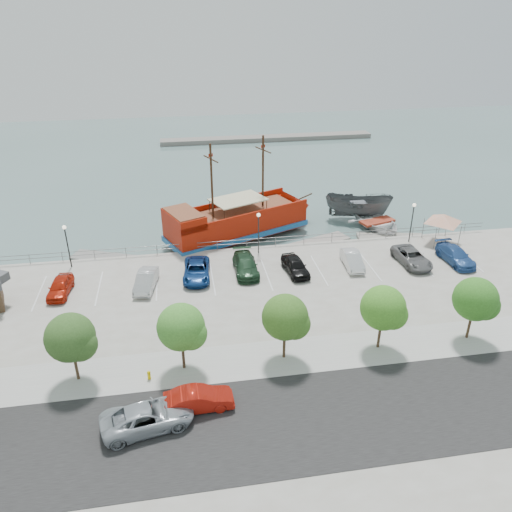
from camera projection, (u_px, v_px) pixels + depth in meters
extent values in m
plane|color=#4E6C67|center=(271.00, 295.00, 44.68)|extent=(160.00, 160.00, 0.00)
cube|color=gray|center=(347.00, 496.00, 26.06)|extent=(100.00, 58.00, 1.20)
cube|color=black|center=(321.00, 417.00, 30.17)|extent=(100.00, 8.00, 0.04)
cube|color=#9E9E9E|center=(298.00, 355.00, 35.44)|extent=(100.00, 4.00, 0.05)
cylinder|color=slate|center=(256.00, 239.00, 50.65)|extent=(50.00, 0.06, 0.06)
cylinder|color=slate|center=(256.00, 242.00, 50.83)|extent=(50.00, 0.06, 0.06)
cube|color=gray|center=(267.00, 138.00, 94.27)|extent=(40.00, 3.00, 0.80)
cube|color=#9F1704|center=(237.00, 223.00, 54.56)|extent=(16.09, 10.59, 2.51)
cube|color=#1B5B9C|center=(237.00, 230.00, 54.93)|extent=(16.47, 10.97, 0.58)
cone|color=#9F1704|center=(299.00, 207.00, 58.68)|extent=(4.68, 5.48, 4.63)
cube|color=#9F1704|center=(184.00, 219.00, 50.64)|extent=(4.58, 5.58, 1.35)
cube|color=brown|center=(183.00, 212.00, 50.31)|extent=(4.25, 5.15, 0.12)
cube|color=brown|center=(241.00, 211.00, 54.20)|extent=(13.20, 8.90, 0.14)
cube|color=#9F1704|center=(226.00, 203.00, 55.57)|extent=(14.24, 6.34, 0.68)
cube|color=#9F1704|center=(248.00, 216.00, 52.11)|extent=(14.24, 6.34, 0.68)
cylinder|color=#382111|center=(263.00, 172.00, 53.83)|extent=(0.30, 0.30, 7.91)
cylinder|color=#382111|center=(212.00, 182.00, 50.79)|extent=(0.30, 0.30, 7.91)
cylinder|color=#382111|center=(263.00, 150.00, 52.73)|extent=(1.28, 2.71, 0.14)
cylinder|color=#382111|center=(211.00, 159.00, 49.69)|extent=(1.28, 2.71, 0.14)
cube|color=beige|center=(238.00, 199.00, 53.42)|extent=(6.60, 5.60, 0.12)
cylinder|color=#382111|center=(304.00, 197.00, 58.48)|extent=(2.27, 1.10, 0.57)
imported|color=#4B4E4F|center=(358.00, 208.00, 59.35)|extent=(8.38, 5.62, 3.04)
imported|color=silver|center=(377.00, 224.00, 57.07)|extent=(6.60, 7.93, 1.41)
cube|color=gray|center=(108.00, 259.00, 50.47)|extent=(7.73, 4.84, 0.43)
cube|color=gray|center=(316.00, 244.00, 53.65)|extent=(7.95, 4.75, 0.44)
cube|color=gray|center=(391.00, 238.00, 54.90)|extent=(7.50, 3.37, 0.41)
cylinder|color=slate|center=(423.00, 228.00, 52.71)|extent=(0.07, 0.07, 2.25)
cylinder|color=slate|center=(447.00, 226.00, 53.08)|extent=(0.07, 0.07, 2.25)
cylinder|color=slate|center=(435.00, 238.00, 50.37)|extent=(0.07, 0.07, 2.25)
cylinder|color=slate|center=(460.00, 236.00, 50.74)|extent=(0.07, 0.07, 2.25)
pyramid|color=silver|center=(444.00, 214.00, 50.82)|extent=(4.32, 4.32, 0.92)
imported|color=#9CA4AB|center=(148.00, 417.00, 29.21)|extent=(5.80, 3.52, 1.50)
imported|color=#B0190D|center=(199.00, 399.00, 30.56)|extent=(4.35, 1.65, 1.42)
cylinder|color=#DCBC00|center=(149.00, 376.00, 33.11)|extent=(0.22, 0.22, 0.54)
sphere|color=#DCBC00|center=(149.00, 373.00, 32.98)|extent=(0.24, 0.24, 0.24)
cylinder|color=black|center=(68.00, 248.00, 46.40)|extent=(0.12, 0.12, 4.00)
sphere|color=#FFF2CC|center=(64.00, 227.00, 45.44)|extent=(0.36, 0.36, 0.36)
cylinder|color=black|center=(259.00, 235.00, 49.03)|extent=(0.12, 0.12, 4.00)
sphere|color=#FFF2CC|center=(259.00, 215.00, 48.07)|extent=(0.36, 0.36, 0.36)
cylinder|color=black|center=(411.00, 224.00, 51.37)|extent=(0.12, 0.12, 4.00)
sphere|color=#FFF2CC|center=(414.00, 205.00, 50.41)|extent=(0.36, 0.36, 0.36)
cylinder|color=#473321|center=(76.00, 366.00, 32.75)|extent=(0.20, 0.20, 2.20)
sphere|color=#2C4C1D|center=(70.00, 337.00, 31.70)|extent=(3.20, 3.20, 3.20)
sphere|color=#2C4C1D|center=(80.00, 344.00, 31.71)|extent=(2.20, 2.20, 2.20)
cylinder|color=#473321|center=(183.00, 355.00, 33.77)|extent=(0.20, 0.20, 2.20)
sphere|color=#3A7627|center=(181.00, 327.00, 32.73)|extent=(3.20, 3.20, 3.20)
sphere|color=#3A7627|center=(191.00, 334.00, 32.73)|extent=(2.20, 2.20, 2.20)
cylinder|color=#473321|center=(284.00, 345.00, 34.80)|extent=(0.20, 0.20, 2.20)
sphere|color=#335B1D|center=(285.00, 317.00, 33.75)|extent=(3.20, 3.20, 3.20)
sphere|color=#335B1D|center=(295.00, 324.00, 33.76)|extent=(2.20, 2.20, 2.20)
cylinder|color=#473321|center=(379.00, 335.00, 35.82)|extent=(0.20, 0.20, 2.20)
sphere|color=#3A7720|center=(383.00, 308.00, 34.77)|extent=(3.20, 3.20, 3.20)
sphere|color=#3A7720|center=(392.00, 314.00, 34.78)|extent=(2.20, 2.20, 2.20)
cylinder|color=#473321|center=(469.00, 325.00, 36.84)|extent=(0.20, 0.20, 2.20)
sphere|color=#2D661E|center=(475.00, 299.00, 35.80)|extent=(3.20, 3.20, 3.20)
sphere|color=#2D661E|center=(484.00, 305.00, 35.80)|extent=(2.20, 2.20, 2.20)
imported|color=#B51F0B|center=(60.00, 287.00, 42.65)|extent=(1.99, 4.21, 1.39)
imported|color=#BABABA|center=(146.00, 281.00, 43.55)|extent=(2.27, 4.55, 1.43)
imported|color=navy|center=(197.00, 271.00, 45.18)|extent=(2.77, 5.28, 1.42)
imported|color=#1C3B23|center=(246.00, 265.00, 46.04)|extent=(2.08, 5.12, 1.49)
imported|color=black|center=(295.00, 266.00, 45.96)|extent=(2.23, 4.50, 1.48)
imported|color=silver|center=(352.00, 260.00, 47.09)|extent=(1.73, 4.28, 1.38)
imported|color=slate|center=(412.00, 257.00, 47.56)|extent=(2.63, 5.13, 1.39)
imported|color=#2B5394|center=(456.00, 255.00, 47.85)|extent=(2.33, 5.07, 1.44)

